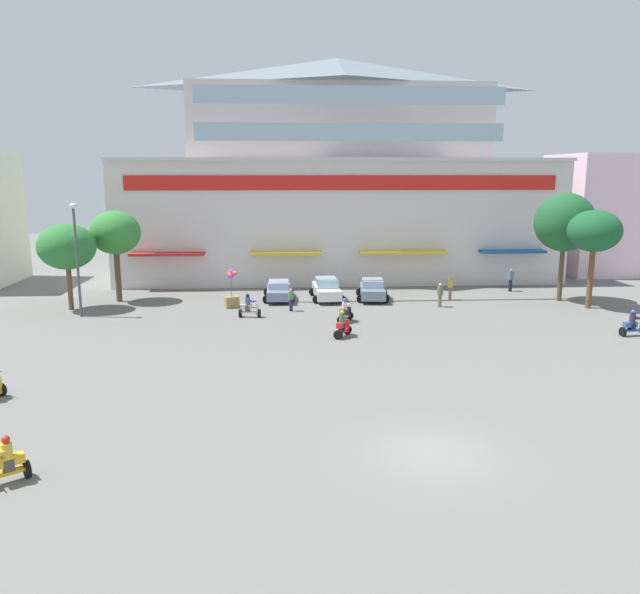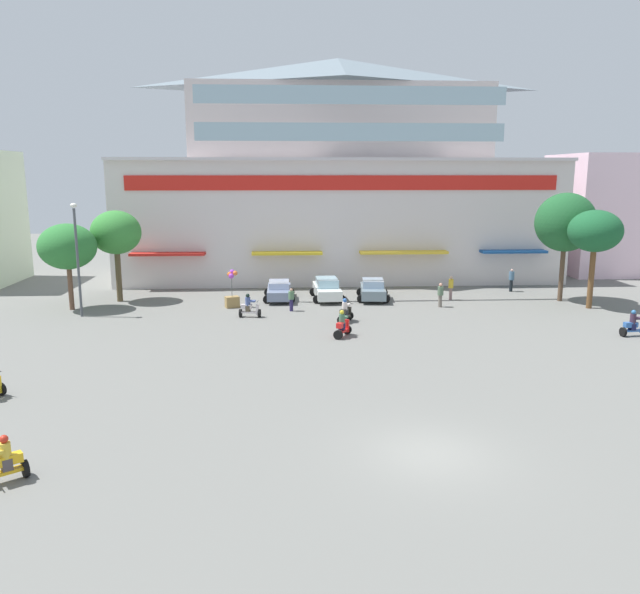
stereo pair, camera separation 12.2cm
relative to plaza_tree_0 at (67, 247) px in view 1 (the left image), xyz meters
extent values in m
plane|color=slate|center=(18.75, -9.75, -4.18)|extent=(128.00, 128.00, 0.00)
cube|color=silver|center=(18.75, 13.19, 0.73)|extent=(36.21, 11.88, 9.82)
cube|color=silver|center=(18.75, 13.78, 8.67)|extent=(24.14, 10.69, 6.06)
pyramid|color=slate|center=(18.75, 13.78, 12.94)|extent=(24.63, 10.93, 2.48)
cube|color=red|center=(18.75, 7.19, 3.98)|extent=(33.32, 0.12, 1.12)
cube|color=silver|center=(18.75, 7.15, 5.76)|extent=(36.21, 0.70, 0.24)
cube|color=red|center=(5.17, 6.70, -1.37)|extent=(5.68, 1.10, 0.20)
cube|color=gold|center=(14.31, 6.70, -1.37)|extent=(5.44, 1.10, 0.20)
cube|color=gold|center=(23.40, 6.70, -1.37)|extent=(6.87, 1.10, 0.20)
cube|color=navy|center=(32.15, 6.70, -1.37)|extent=(5.16, 1.10, 0.20)
cube|color=#99B7C6|center=(18.75, 2.46, 7.46)|extent=(21.25, 0.08, 1.21)
cube|color=#99B7C6|center=(18.75, 2.46, 9.88)|extent=(21.25, 0.08, 1.21)
cube|color=silver|center=(45.70, 13.99, 1.09)|extent=(13.36, 8.82, 10.55)
cylinder|color=brown|center=(0.00, 0.00, -2.73)|extent=(0.32, 0.32, 2.90)
ellipsoid|color=#2C7433|center=(0.00, 0.00, 0.02)|extent=(3.72, 3.58, 2.98)
cylinder|color=brown|center=(34.44, -1.50, -2.21)|extent=(0.37, 0.37, 3.95)
ellipsoid|color=#1A552D|center=(34.44, -1.50, 0.99)|extent=(3.47, 3.37, 2.76)
cylinder|color=brown|center=(2.47, 2.60, -2.35)|extent=(0.40, 0.40, 3.66)
ellipsoid|color=#358035|center=(2.47, 2.60, 0.68)|extent=(3.43, 3.40, 3.02)
cylinder|color=brown|center=(33.56, 1.00, -2.14)|extent=(0.33, 0.33, 4.08)
ellipsoid|color=#1E572B|center=(33.56, 1.00, 1.37)|extent=(4.18, 3.77, 4.06)
cube|color=slate|center=(13.69, 2.48, -3.60)|extent=(1.64, 4.26, 0.63)
cube|color=#A3B0CE|center=(13.69, 2.48, -3.06)|extent=(1.41, 2.13, 0.45)
cylinder|color=black|center=(12.88, 3.80, -3.88)|extent=(0.60, 0.17, 0.60)
cylinder|color=black|center=(14.51, 3.80, -3.88)|extent=(0.60, 0.17, 0.60)
cylinder|color=black|center=(12.88, 1.16, -3.88)|extent=(0.60, 0.17, 0.60)
cylinder|color=black|center=(14.51, 1.16, -3.88)|extent=(0.60, 0.17, 0.60)
cube|color=silver|center=(17.11, 2.41, -3.56)|extent=(1.87, 4.57, 0.69)
cube|color=#95BDCD|center=(17.11, 2.41, -2.93)|extent=(1.54, 2.31, 0.58)
cylinder|color=black|center=(16.21, 3.76, -3.88)|extent=(0.61, 0.19, 0.60)
cylinder|color=black|center=(17.89, 3.84, -3.88)|extent=(0.61, 0.19, 0.60)
cylinder|color=black|center=(16.33, 0.98, -3.88)|extent=(0.61, 0.19, 0.60)
cylinder|color=black|center=(18.00, 1.05, -3.88)|extent=(0.61, 0.19, 0.60)
cube|color=slate|center=(20.37, 2.14, -3.57)|extent=(2.09, 4.20, 0.68)
cube|color=#99AFC8|center=(20.37, 2.14, -2.97)|extent=(1.65, 2.16, 0.51)
cylinder|color=black|center=(19.65, 3.47, -3.88)|extent=(0.61, 0.22, 0.60)
cylinder|color=black|center=(21.34, 3.31, -3.88)|extent=(0.61, 0.22, 0.60)
cylinder|color=black|center=(19.40, 0.98, -3.88)|extent=(0.61, 0.22, 0.60)
cylinder|color=black|center=(21.09, 0.81, -3.88)|extent=(0.61, 0.22, 0.60)
cylinder|color=black|center=(18.06, -3.97, -3.92)|extent=(0.53, 0.36, 0.52)
cylinder|color=black|center=(17.46, -5.14, -3.92)|extent=(0.53, 0.36, 0.52)
cube|color=black|center=(17.76, -4.55, -3.86)|extent=(0.78, 1.16, 0.10)
cube|color=black|center=(17.65, -4.76, -3.47)|extent=(0.60, 0.79, 0.28)
cube|color=black|center=(18.00, -4.08, -3.68)|extent=(0.35, 0.27, 0.69)
cylinder|color=black|center=(18.01, -4.06, -3.13)|extent=(0.48, 0.27, 0.04)
cube|color=#24252B|center=(17.70, -4.67, -3.59)|extent=(0.41, 0.40, 0.36)
cylinder|color=silver|center=(17.70, -4.67, -3.16)|extent=(0.43, 0.43, 0.50)
sphere|color=#2D5DAC|center=(17.70, -4.67, -2.80)|extent=(0.25, 0.25, 0.25)
cube|color=silver|center=(17.83, -4.41, -3.14)|extent=(0.50, 0.55, 0.10)
cylinder|color=black|center=(6.35, -23.57, -3.92)|extent=(0.42, 0.50, 0.52)
cube|color=gold|center=(5.86, -23.94, -3.86)|extent=(1.03, 0.87, 0.10)
cube|color=gold|center=(6.04, -23.81, -3.50)|extent=(0.73, 0.65, 0.28)
cube|color=#494143|center=(5.96, -23.87, -3.62)|extent=(0.42, 0.42, 0.36)
cylinder|color=gold|center=(5.96, -23.87, -3.20)|extent=(0.45, 0.45, 0.48)
sphere|color=red|center=(5.96, -23.87, -2.85)|extent=(0.25, 0.25, 0.25)
cylinder|color=black|center=(2.54, -16.42, -3.92)|extent=(0.52, 0.38, 0.52)
cylinder|color=black|center=(32.77, -8.83, -3.92)|extent=(0.19, 0.53, 0.52)
cube|color=#2C5BA5|center=(33.42, -8.77, -3.86)|extent=(1.18, 0.39, 0.10)
cube|color=#2C5BA5|center=(33.19, -8.79, -3.52)|extent=(0.76, 0.37, 0.28)
cube|color=#191C44|center=(33.29, -8.78, -3.64)|extent=(0.31, 0.35, 0.36)
cylinder|color=#382739|center=(33.29, -8.78, -3.19)|extent=(0.35, 0.35, 0.54)
sphere|color=#2F69A4|center=(33.29, -8.78, -2.81)|extent=(0.25, 0.25, 0.25)
cube|color=#382739|center=(33.58, -8.75, -3.16)|extent=(0.47, 0.38, 0.10)
cylinder|color=black|center=(17.58, -7.42, -3.92)|extent=(0.53, 0.37, 0.52)
cylinder|color=black|center=(16.97, -8.57, -3.92)|extent=(0.53, 0.37, 0.52)
cube|color=red|center=(17.27, -7.99, -3.86)|extent=(0.78, 1.15, 0.10)
cube|color=red|center=(17.16, -8.20, -3.45)|extent=(0.61, 0.79, 0.28)
cube|color=red|center=(17.52, -7.53, -3.66)|extent=(0.35, 0.27, 0.72)
cylinder|color=black|center=(17.53, -7.51, -3.11)|extent=(0.48, 0.27, 0.04)
cube|color=#231C3E|center=(17.21, -8.11, -3.57)|extent=(0.41, 0.40, 0.36)
cylinder|color=#416A50|center=(17.21, -8.11, -3.13)|extent=(0.43, 0.43, 0.51)
sphere|color=gold|center=(17.21, -8.11, -2.76)|extent=(0.25, 0.25, 0.25)
cube|color=#416A50|center=(17.35, -7.86, -3.10)|extent=(0.51, 0.55, 0.10)
cylinder|color=black|center=(12.49, -2.98, -3.92)|extent=(0.20, 0.53, 0.52)
cylinder|color=black|center=(11.31, -2.84, -3.92)|extent=(0.20, 0.53, 0.52)
cube|color=silver|center=(11.90, -2.91, -3.86)|extent=(1.08, 0.40, 0.10)
cube|color=silver|center=(11.69, -2.88, -3.50)|extent=(0.70, 0.38, 0.28)
cube|color=silver|center=(12.37, -2.96, -3.70)|extent=(0.18, 0.33, 0.67)
cylinder|color=black|center=(12.40, -2.97, -3.16)|extent=(0.10, 0.52, 0.04)
cube|color=brown|center=(11.78, -2.89, -3.62)|extent=(0.32, 0.35, 0.36)
cylinder|color=#43548A|center=(11.78, -2.89, -3.17)|extent=(0.36, 0.36, 0.53)
sphere|color=black|center=(11.78, -2.89, -2.80)|extent=(0.25, 0.25, 0.25)
cube|color=#43548A|center=(12.04, -2.93, -3.15)|extent=(0.48, 0.39, 0.10)
cylinder|color=#28214D|center=(14.52, -1.28, -3.79)|extent=(0.31, 0.31, 0.79)
cylinder|color=#4D7250|center=(14.52, -1.28, -3.13)|extent=(0.50, 0.50, 0.52)
sphere|color=tan|center=(14.52, -1.28, -2.77)|extent=(0.20, 0.20, 0.20)
cylinder|color=#7E6260|center=(25.90, 1.75, -3.74)|extent=(0.30, 0.30, 0.88)
cylinder|color=gold|center=(25.90, 1.75, -2.99)|extent=(0.49, 0.49, 0.62)
sphere|color=tan|center=(25.90, 1.75, -2.58)|extent=(0.22, 0.22, 0.22)
cylinder|color=black|center=(31.35, 4.65, -3.73)|extent=(0.33, 0.33, 0.91)
cylinder|color=#446582|center=(31.35, 4.65, -2.96)|extent=(0.53, 0.53, 0.63)
sphere|color=tan|center=(31.35, 4.65, -2.54)|extent=(0.20, 0.20, 0.20)
cylinder|color=#6D645A|center=(24.57, -0.59, -3.77)|extent=(0.34, 0.34, 0.82)
cylinder|color=#516950|center=(24.57, -0.59, -3.07)|extent=(0.54, 0.54, 0.59)
sphere|color=tan|center=(24.57, -0.59, -2.66)|extent=(0.24, 0.24, 0.24)
cylinder|color=#474C51|center=(1.29, -2.10, -0.79)|extent=(0.16, 0.16, 6.78)
ellipsoid|color=silver|center=(1.29, -2.10, 2.77)|extent=(0.40, 0.40, 0.28)
cube|color=olive|center=(10.56, 0.07, -3.81)|extent=(1.05, 0.87, 0.75)
cylinder|color=#4C4C4C|center=(10.56, 0.07, -2.83)|extent=(0.04, 0.04, 1.20)
sphere|color=orange|center=(10.80, 0.09, -1.85)|extent=(0.32, 0.32, 0.32)
sphere|color=purple|center=(10.57, 0.27, -1.81)|extent=(0.36, 0.36, 0.36)
sphere|color=orange|center=(10.42, 0.08, -1.92)|extent=(0.32, 0.32, 0.32)
sphere|color=purple|center=(10.55, -0.13, -2.00)|extent=(0.36, 0.36, 0.36)
camera|label=1|loc=(14.01, -41.19, 4.70)|focal=34.97mm
camera|label=2|loc=(14.13, -41.20, 4.70)|focal=34.97mm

